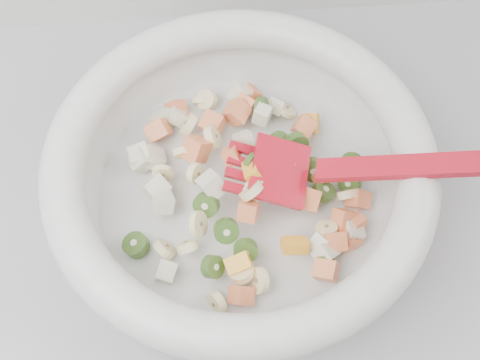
{
  "coord_description": "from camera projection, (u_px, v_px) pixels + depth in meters",
  "views": [
    {
      "loc": [
        0.11,
        1.15,
        1.5
      ],
      "look_at": [
        0.13,
        1.45,
        0.95
      ],
      "focal_mm": 45.0,
      "sensor_mm": 36.0,
      "label": 1
    }
  ],
  "objects": [
    {
      "name": "counter",
      "position": [
        165.0,
        321.0,
        1.06
      ],
      "size": [
        2.0,
        0.6,
        0.9
      ],
      "primitive_type": "cube",
      "color": "#98989D",
      "rests_on": "ground"
    },
    {
      "name": "mixing_bowl",
      "position": [
        241.0,
        174.0,
        0.62
      ],
      "size": [
        0.49,
        0.4,
        0.15
      ],
      "color": "silver",
      "rests_on": "counter"
    }
  ]
}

